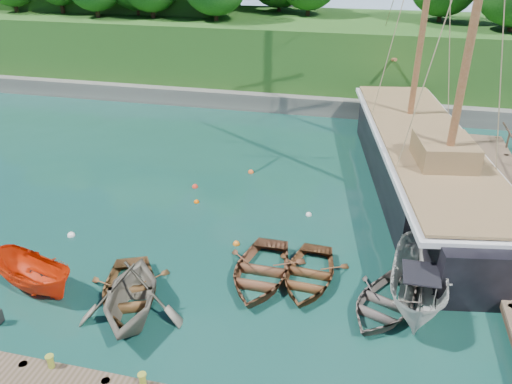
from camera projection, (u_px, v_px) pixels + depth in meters
ground at (226, 297)px, 18.99m from camera, size 160.00×160.00×0.00m
bollard_0 at (56, 381)px, 15.40m from camera, size 0.26×0.26×0.45m
rowboat_0 at (130, 300)px, 18.84m from camera, size 4.56×5.20×0.90m
rowboat_1 at (134, 316)px, 18.01m from camera, size 4.69×5.12×2.28m
rowboat_2 at (260, 279)px, 19.99m from camera, size 3.32×4.60×0.94m
rowboat_3 at (383, 310)px, 18.33m from camera, size 4.19×4.81×0.83m
rowboat_4 at (308, 281)px, 19.86m from camera, size 3.19×4.31×0.86m
motorboat_orange at (37, 289)px, 19.38m from camera, size 4.40×2.80×1.59m
cabin_boat_white at (415, 304)px, 18.60m from camera, size 2.49×5.62×2.11m
schooner at (422, 164)px, 27.26m from camera, size 8.40×27.79×20.52m
mooring_buoy_0 at (71, 236)px, 22.83m from camera, size 0.35×0.35×0.35m
mooring_buoy_1 at (197, 202)px, 25.69m from camera, size 0.27×0.27×0.27m
mooring_buoy_2 at (236, 244)px, 22.20m from camera, size 0.31×0.31×0.31m
mooring_buoy_3 at (309, 215)px, 24.51m from camera, size 0.30×0.30×0.30m
mooring_buoy_4 at (195, 187)px, 27.24m from camera, size 0.34×0.34×0.34m
mooring_buoy_5 at (251, 173)px, 28.91m from camera, size 0.33×0.33×0.33m
headland at (187, 17)px, 46.22m from camera, size 51.00×19.31×12.90m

